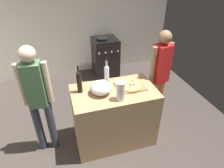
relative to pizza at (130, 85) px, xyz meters
The scene contains 12 objects.
ground_plane 1.36m from the pizza, 118.79° to the left, with size 4.72×3.74×0.02m, color #3F3833.
kitchen_wall_rear 2.54m from the pizza, 100.74° to the left, with size 4.72×0.10×2.60m, color silver.
counter 0.55m from the pizza, behind, with size 1.18×0.69×0.92m, color tan.
cutting_board 0.02m from the pizza, 100.70° to the right, with size 0.40×0.32×0.02m, color #9E7247.
pizza is the anchor object (origin of this frame).
mixing_bowl 0.44m from the pizza, behind, with size 0.29×0.29×0.18m.
paper_towel_roll 0.35m from the pizza, 133.32° to the right, with size 0.11×0.11×0.26m.
wine_bottle_dark 0.72m from the pizza, behind, with size 0.07×0.07×0.40m.
wine_bottle_clear 0.37m from the pizza, 153.06° to the left, with size 0.07×0.07×0.39m.
stove 2.13m from the pizza, 84.93° to the left, with size 0.58×0.60×0.95m.
person_in_stripes 1.26m from the pizza, behind, with size 0.39×0.22×1.64m.
person_in_red 0.60m from the pizza, 18.54° to the left, with size 0.39×0.26×1.62m.
Camera 1 is at (-0.45, -1.44, 2.43)m, focal length 31.21 mm.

